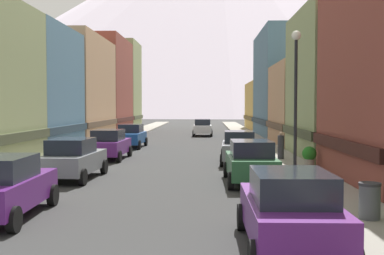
% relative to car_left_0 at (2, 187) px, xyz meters
% --- Properties ---
extents(sidewalk_left, '(2.50, 100.00, 0.15)m').
position_rel_car_left_0_xyz_m(sidewalk_left, '(-2.45, 27.79, -0.82)').
color(sidewalk_left, gray).
rests_on(sidewalk_left, ground).
extents(sidewalk_right, '(2.50, 100.00, 0.15)m').
position_rel_car_left_0_xyz_m(sidewalk_right, '(10.05, 27.79, -0.82)').
color(sidewalk_right, gray).
rests_on(sidewalk_right, ground).
extents(storefront_left_2, '(8.10, 8.91, 8.63)m').
position_rel_car_left_0_xyz_m(storefront_left_2, '(-7.60, 19.55, 3.26)').
color(storefront_left_2, slate).
rests_on(storefront_left_2, ground).
extents(storefront_left_3, '(7.91, 12.50, 9.50)m').
position_rel_car_left_0_xyz_m(storefront_left_3, '(-7.51, 30.71, 3.69)').
color(storefront_left_3, tan).
rests_on(storefront_left_3, ground).
extents(storefront_left_4, '(6.50, 11.67, 11.05)m').
position_rel_car_left_0_xyz_m(storefront_left_4, '(-6.80, 43.05, 4.45)').
color(storefront_left_4, brown).
rests_on(storefront_left_4, ground).
extents(storefront_left_5, '(8.32, 8.19, 11.98)m').
position_rel_car_left_0_xyz_m(storefront_left_5, '(-7.71, 53.27, 4.91)').
color(storefront_left_5, '#8C9966').
rests_on(storefront_left_5, ground).
extents(storefront_right_2, '(7.33, 9.10, 8.93)m').
position_rel_car_left_0_xyz_m(storefront_right_2, '(14.81, 16.01, 3.41)').
color(storefront_right_2, '#8C9966').
rests_on(storefront_right_2, ground).
extents(storefront_right_3, '(9.16, 9.10, 6.56)m').
position_rel_car_left_0_xyz_m(storefront_right_3, '(15.73, 25.48, 2.26)').
color(storefront_right_3, tan).
rests_on(storefront_right_3, ground).
extents(storefront_right_4, '(8.00, 13.33, 10.81)m').
position_rel_car_left_0_xyz_m(storefront_right_4, '(15.15, 36.92, 4.33)').
color(storefront_right_4, slate).
rests_on(storefront_right_4, ground).
extents(storefront_right_5, '(9.59, 12.21, 6.22)m').
position_rel_car_left_0_xyz_m(storefront_right_5, '(15.94, 49.88, 2.09)').
color(storefront_right_5, '#D8B259').
rests_on(storefront_right_5, ground).
extents(car_left_0, '(2.15, 4.44, 1.78)m').
position_rel_car_left_0_xyz_m(car_left_0, '(0.00, 0.00, 0.00)').
color(car_left_0, '#591E72').
rests_on(car_left_0, ground).
extents(car_left_1, '(2.24, 4.48, 1.78)m').
position_rel_car_left_0_xyz_m(car_left_1, '(-0.00, 7.25, 0.00)').
color(car_left_1, slate).
rests_on(car_left_1, ground).
extents(car_left_2, '(2.16, 4.44, 1.78)m').
position_rel_car_left_0_xyz_m(car_left_2, '(-0.00, 15.04, 0.00)').
color(car_left_2, '#591E72').
rests_on(car_left_2, ground).
extents(car_left_3, '(2.17, 4.45, 1.78)m').
position_rel_car_left_0_xyz_m(car_left_3, '(0.00, 23.22, 0.00)').
color(car_left_3, '#19478C').
rests_on(car_left_3, ground).
extents(car_right_0, '(2.06, 4.40, 1.78)m').
position_rel_car_left_0_xyz_m(car_right_0, '(7.60, -2.84, 0.00)').
color(car_right_0, '#591E72').
rests_on(car_right_0, ground).
extents(car_right_1, '(2.11, 4.42, 1.78)m').
position_rel_car_left_0_xyz_m(car_right_1, '(7.60, 6.35, 0.00)').
color(car_right_1, '#265933').
rests_on(car_right_1, ground).
extents(car_right_2, '(2.25, 4.48, 1.78)m').
position_rel_car_left_0_xyz_m(car_right_2, '(7.60, 13.34, 0.00)').
color(car_right_2, slate).
rests_on(car_right_2, ground).
extents(car_driving_0, '(2.06, 4.40, 1.78)m').
position_rel_car_left_0_xyz_m(car_driving_0, '(5.40, 37.56, 0.00)').
color(car_driving_0, silver).
rests_on(car_driving_0, ground).
extents(trash_bin_right, '(0.59, 0.59, 0.98)m').
position_rel_car_left_0_xyz_m(trash_bin_right, '(10.15, -0.42, -0.26)').
color(trash_bin_right, '#4C5156').
rests_on(trash_bin_right, sidewalk_right).
extents(potted_plant_0, '(0.69, 0.69, 1.06)m').
position_rel_car_left_0_xyz_m(potted_plant_0, '(10.80, 10.18, -0.16)').
color(potted_plant_0, gray).
rests_on(potted_plant_0, sidewalk_right).
extents(pedestrian_0, '(0.36, 0.36, 1.55)m').
position_rel_car_left_0_xyz_m(pedestrian_0, '(10.05, 14.28, -0.04)').
color(pedestrian_0, '#333338').
rests_on(pedestrian_0, sidewalk_right).
extents(streetlamp_right, '(0.36, 0.36, 5.86)m').
position_rel_car_left_0_xyz_m(streetlamp_right, '(9.15, 4.99, 3.09)').
color(streetlamp_right, black).
rests_on(streetlamp_right, sidewalk_right).
extents(mountain_backdrop, '(307.13, 307.13, 101.72)m').
position_rel_car_left_0_xyz_m(mountain_backdrop, '(12.27, 252.79, 49.96)').
color(mountain_backdrop, silver).
rests_on(mountain_backdrop, ground).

